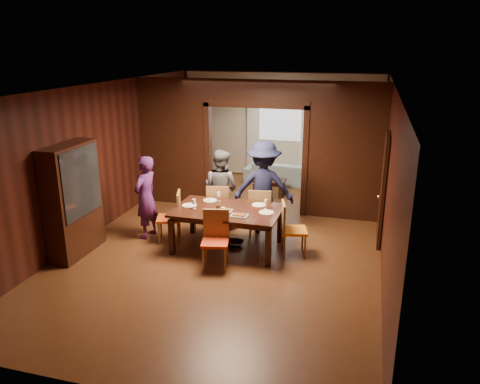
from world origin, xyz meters
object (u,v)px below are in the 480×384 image
(coffee_table, at_px, (269,187))
(chair_near, at_px, (215,241))
(person_purple, at_px, (146,197))
(hutch, at_px, (73,200))
(chair_far_l, at_px, (219,206))
(chair_far_r, at_px, (260,211))
(person_grey, at_px, (221,188))
(sofa, at_px, (283,173))
(dining_table, at_px, (227,229))
(chair_right, at_px, (294,229))
(person_navy, at_px, (264,187))
(chair_left, at_px, (169,217))

(coffee_table, xyz_separation_m, chair_near, (-0.04, -4.13, 0.28))
(person_purple, xyz_separation_m, hutch, (-0.88, -1.02, 0.19))
(chair_far_l, xyz_separation_m, chair_far_r, (0.87, -0.05, 0.00))
(person_grey, bearing_deg, person_purple, 55.16)
(person_purple, bearing_deg, sofa, 166.70)
(dining_table, bearing_deg, person_grey, 113.44)
(sofa, xyz_separation_m, hutch, (-2.74, -5.35, 0.71))
(chair_right, bearing_deg, chair_far_r, 32.50)
(person_purple, xyz_separation_m, chair_far_r, (2.09, 0.69, -0.32))
(person_navy, bearing_deg, chair_right, 120.55)
(coffee_table, distance_m, chair_right, 3.47)
(person_grey, relative_size, dining_table, 0.84)
(person_grey, relative_size, hutch, 0.81)
(person_purple, height_order, chair_near, person_purple)
(person_purple, bearing_deg, person_grey, 137.79)
(dining_table, height_order, hutch, hutch)
(chair_right, bearing_deg, person_purple, 74.17)
(person_grey, relative_size, chair_left, 1.66)
(chair_left, bearing_deg, person_navy, 102.11)
(person_purple, distance_m, chair_far_l, 1.46)
(dining_table, xyz_separation_m, coffee_table, (0.07, 3.33, -0.18))
(person_purple, xyz_separation_m, person_grey, (1.21, 0.94, -0.00))
(chair_far_r, bearing_deg, hutch, 20.07)
(person_grey, xyz_separation_m, person_navy, (0.90, -0.05, 0.11))
(chair_near, bearing_deg, dining_table, 79.92)
(person_purple, height_order, chair_far_r, person_purple)
(person_navy, bearing_deg, hutch, 23.09)
(chair_far_l, distance_m, chair_near, 1.71)
(sofa, bearing_deg, hutch, 68.06)
(chair_far_r, bearing_deg, person_navy, -104.71)
(person_purple, height_order, sofa, person_purple)
(person_navy, xyz_separation_m, chair_left, (-1.62, -0.96, -0.44))
(sofa, relative_size, chair_far_l, 2.05)
(person_grey, bearing_deg, dining_table, 130.77)
(chair_far_r, bearing_deg, coffee_table, -91.81)
(chair_far_r, height_order, chair_near, same)
(coffee_table, bearing_deg, hutch, -121.53)
(person_grey, xyz_separation_m, dining_table, (0.45, -1.04, -0.43))
(coffee_table, relative_size, chair_near, 0.82)
(hutch, bearing_deg, chair_far_l, 40.06)
(chair_right, bearing_deg, chair_left, 75.71)
(person_purple, bearing_deg, hutch, -30.76)
(person_navy, relative_size, chair_far_r, 1.90)
(dining_table, bearing_deg, hutch, -160.06)
(person_navy, bearing_deg, sofa, -95.46)
(hutch, bearing_deg, person_purple, 49.28)
(person_grey, xyz_separation_m, chair_near, (0.48, -1.84, -0.32))
(hutch, bearing_deg, person_navy, 32.66)
(person_purple, xyz_separation_m, chair_left, (0.49, -0.07, -0.32))
(person_grey, distance_m, hutch, 2.87)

